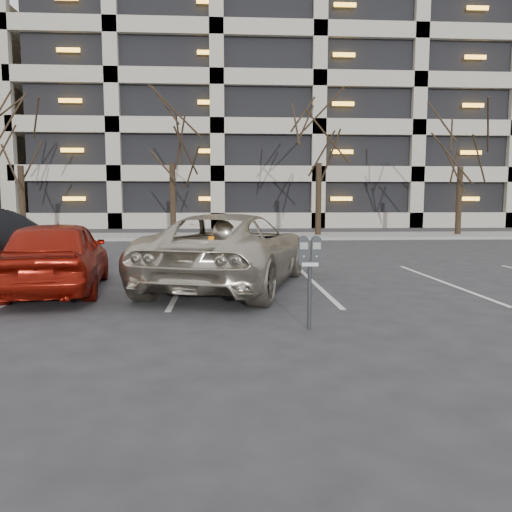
{
  "coord_description": "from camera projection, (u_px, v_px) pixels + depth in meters",
  "views": [
    {
      "loc": [
        -0.47,
        -8.07,
        1.74
      ],
      "look_at": [
        -0.05,
        -0.99,
        0.96
      ],
      "focal_mm": 35.0,
      "sensor_mm": 36.0,
      "label": 1
    }
  ],
  "objects": [
    {
      "name": "car_red",
      "position": [
        58.0,
        255.0,
        9.57
      ],
      "size": [
        2.29,
        4.35,
        1.41
      ],
      "primitive_type": "imported",
      "rotation": [
        0.0,
        0.0,
        3.3
      ],
      "color": "maroon",
      "rests_on": "ground"
    },
    {
      "name": "tree_d",
      "position": [
        462.0,
        124.0,
        24.15
      ],
      "size": [
        3.34,
        3.34,
        7.6
      ],
      "color": "black",
      "rests_on": "ground"
    },
    {
      "name": "tree_b",
      "position": [
        171.0,
        117.0,
        23.3
      ],
      "size": [
        3.45,
        3.45,
        7.84
      ],
      "color": "black",
      "rests_on": "ground"
    },
    {
      "name": "tree_c",
      "position": [
        320.0,
        117.0,
        23.71
      ],
      "size": [
        3.49,
        3.49,
        7.93
      ],
      "color": "black",
      "rests_on": "ground"
    },
    {
      "name": "ground",
      "position": [
        255.0,
        307.0,
        8.22
      ],
      "size": [
        140.0,
        140.0,
        0.0
      ],
      "primitive_type": "plane",
      "color": "#28282B",
      "rests_on": "ground"
    },
    {
      "name": "sidewalk",
      "position": [
        236.0,
        236.0,
        24.09
      ],
      "size": [
        80.0,
        4.0,
        0.12
      ],
      "primitive_type": "cube",
      "color": "gray",
      "rests_on": "ground"
    },
    {
      "name": "tree_a",
      "position": [
        18.0,
        121.0,
        22.91
      ],
      "size": [
        3.31,
        3.31,
        7.52
      ],
      "color": "black",
      "rests_on": "ground"
    },
    {
      "name": "parking_garage",
      "position": [
        375.0,
        110.0,
        41.5
      ],
      "size": [
        52.0,
        20.0,
        19.0
      ],
      "color": "black",
      "rests_on": "ground"
    },
    {
      "name": "stall_lines",
      "position": [
        182.0,
        285.0,
        10.42
      ],
      "size": [
        16.9,
        5.2,
        0.0
      ],
      "color": "silver",
      "rests_on": "ground"
    },
    {
      "name": "parking_meter",
      "position": [
        310.0,
        260.0,
        6.7
      ],
      "size": [
        0.33,
        0.15,
        1.25
      ],
      "rotation": [
        0.0,
        0.0,
        -0.07
      ],
      "color": "black",
      "rests_on": "ground"
    },
    {
      "name": "suv_silver",
      "position": [
        231.0,
        250.0,
        10.24
      ],
      "size": [
        3.9,
        5.86,
        1.5
      ],
      "rotation": [
        0.0,
        0.0,
        2.85
      ],
      "color": "#BEB5A2",
      "rests_on": "ground"
    }
  ]
}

